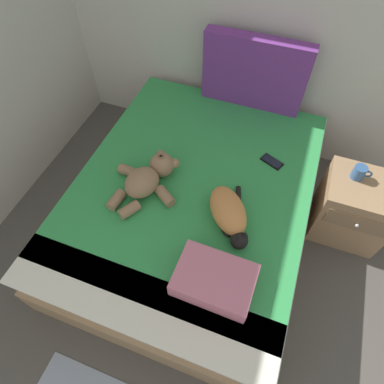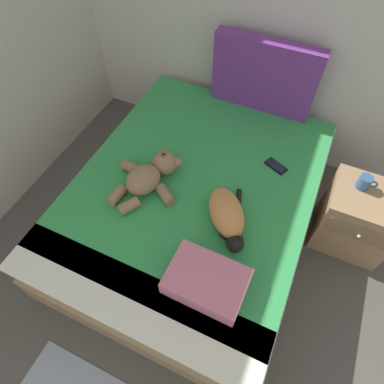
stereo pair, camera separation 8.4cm
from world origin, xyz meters
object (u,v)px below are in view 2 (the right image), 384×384
object	(u,v)px
patterned_cushion	(264,76)
cell_phone	(276,166)
teddy_bear	(150,175)
mug	(365,182)
nightstand	(357,219)
bed	(194,206)
cat	(227,215)
throw_pillow	(207,281)

from	to	relation	value
patterned_cushion	cell_phone	bearing A→B (deg)	-61.35
teddy_bear	mug	bearing A→B (deg)	23.03
teddy_bear	nightstand	xyz separation A→B (m)	(1.32, 0.47, -0.33)
patterned_cushion	mug	world-z (taller)	patterned_cushion
bed	mug	distance (m)	1.11
teddy_bear	bed	bearing A→B (deg)	23.16
patterned_cushion	mug	xyz separation A→B (m)	(0.84, -0.48, -0.21)
bed	cell_phone	distance (m)	0.62
cell_phone	teddy_bear	bearing A→B (deg)	-146.30
cat	cell_phone	bearing A→B (deg)	74.54
teddy_bear	mug	distance (m)	1.35
teddy_bear	throw_pillow	world-z (taller)	teddy_bear
cat	teddy_bear	world-z (taller)	teddy_bear
teddy_bear	throw_pillow	distance (m)	0.76
bed	cell_phone	size ratio (longest dim) A/B	11.80
throw_pillow	nightstand	bearing A→B (deg)	52.47
nightstand	mug	world-z (taller)	mug
patterned_cushion	nightstand	size ratio (longest dim) A/B	1.45
bed	cat	world-z (taller)	cat
bed	mug	size ratio (longest dim) A/B	16.17
teddy_bear	nightstand	bearing A→B (deg)	19.83
bed	patterned_cushion	bearing A→B (deg)	81.31
patterned_cushion	throw_pillow	world-z (taller)	patterned_cushion
cell_phone	mug	world-z (taller)	mug
patterned_cushion	nightstand	world-z (taller)	patterned_cushion
nightstand	patterned_cushion	bearing A→B (deg)	149.85
bed	mug	xyz separation A→B (m)	(0.98, 0.42, 0.31)
teddy_bear	cell_phone	world-z (taller)	teddy_bear
cat	nightstand	size ratio (longest dim) A/B	0.84
patterned_cushion	teddy_bear	xyz separation A→B (m)	(-0.40, -1.01, -0.19)
nightstand	cat	bearing A→B (deg)	-144.62
patterned_cushion	throw_pillow	size ratio (longest dim) A/B	1.88
cell_phone	throw_pillow	size ratio (longest dim) A/B	0.41
nightstand	cell_phone	bearing A→B (deg)	-178.94
cat	teddy_bear	distance (m)	0.55
cat	mug	distance (m)	0.91
patterned_cushion	mug	distance (m)	0.99
teddy_bear	cell_phone	size ratio (longest dim) A/B	3.22
teddy_bear	throw_pillow	bearing A→B (deg)	-38.74
bed	cat	bearing A→B (deg)	-32.44
patterned_cushion	throw_pillow	bearing A→B (deg)	-82.59
nightstand	teddy_bear	bearing A→B (deg)	-160.17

